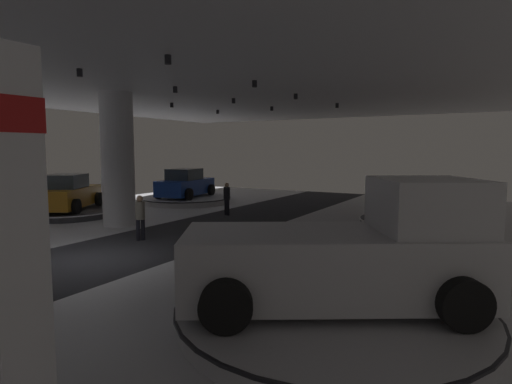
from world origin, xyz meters
TOP-DOWN VIEW (x-y plane):
  - ground at (0.00, 0.00)m, footprint 24.00×44.00m
  - ceiling_with_spotlights at (-0.00, -0.00)m, footprint 24.00×44.00m
  - column_left at (-3.48, 4.46)m, footprint 1.33×1.33m
  - display_platform_mid_left at (-7.68, 5.08)m, footprint 4.72×4.72m
  - display_car_mid_left at (-7.66, 5.05)m, footprint 3.71×4.53m
  - display_platform_near_right at (7.62, -0.75)m, footprint 5.68×5.68m
  - pickup_truck_near_right at (7.90, -0.58)m, footprint 5.63×4.58m
  - display_platform_far_left at (-5.95, 11.90)m, footprint 5.37×5.37m
  - display_car_far_left at (-5.94, 11.87)m, footprint 2.78×4.44m
  - display_platform_far_right at (7.29, 10.71)m, footprint 4.55×4.55m
  - display_car_far_right at (7.30, 10.68)m, footprint 2.98×4.50m
  - visitor_walking_near at (-1.10, 9.02)m, footprint 0.32×0.32m
  - visitor_walking_far at (-0.56, 2.73)m, footprint 0.32×0.32m

SIDE VIEW (x-z plane):
  - ground at x=0.00m, z-range -0.05..0.00m
  - display_platform_far_right at x=7.29m, z-range 0.02..0.26m
  - display_platform_mid_left at x=-7.68m, z-range 0.02..0.32m
  - display_platform_far_left at x=-5.95m, z-range 0.02..0.36m
  - display_platform_near_right at x=7.62m, z-range 0.02..0.37m
  - visitor_walking_near at x=-1.10m, z-range 0.11..1.70m
  - visitor_walking_far at x=-0.56m, z-range 0.11..1.70m
  - display_car_far_right at x=7.30m, z-range 0.16..1.86m
  - display_car_mid_left at x=-7.66m, z-range 0.22..1.92m
  - display_car_far_left at x=-5.94m, z-range 0.26..1.96m
  - pickup_truck_near_right at x=7.90m, z-range 0.14..2.44m
  - column_left at x=-3.48m, z-range 0.00..5.50m
  - ceiling_with_spotlights at x=0.00m, z-range 5.35..5.74m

